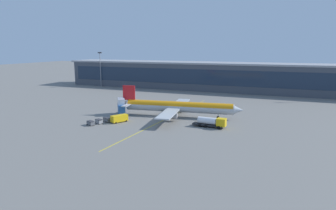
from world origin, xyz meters
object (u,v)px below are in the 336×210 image
(fuel_tanker, at_px, (212,122))
(baggage_cart_0, at_px, (91,123))
(baggage_cart_1, at_px, (99,121))
(lavatory_truck, at_px, (119,118))
(main_airliner, at_px, (178,107))
(baggage_cart_2, at_px, (107,120))
(catering_lift, at_px, (121,107))

(fuel_tanker, xyz_separation_m, baggage_cart_0, (-37.65, -12.40, -0.96))
(baggage_cart_0, distance_m, baggage_cart_1, 3.20)
(fuel_tanker, bearing_deg, baggage_cart_0, -161.77)
(fuel_tanker, bearing_deg, lavatory_truck, -170.27)
(main_airliner, height_order, baggage_cart_0, main_airliner)
(fuel_tanker, height_order, baggage_cart_2, fuel_tanker)
(fuel_tanker, bearing_deg, baggage_cart_2, -169.54)
(baggage_cart_1, bearing_deg, fuel_tanker, 14.55)
(catering_lift, xyz_separation_m, baggage_cart_1, (-0.00, -14.78, -2.28))
(main_airliner, bearing_deg, lavatory_truck, -135.64)
(baggage_cart_0, bearing_deg, baggage_cart_2, 67.30)
(baggage_cart_0, relative_size, baggage_cart_1, 1.00)
(baggage_cart_2, bearing_deg, fuel_tanker, 10.46)
(lavatory_truck, height_order, baggage_cart_1, lavatory_truck)
(main_airliner, relative_size, catering_lift, 6.69)
(catering_lift, distance_m, baggage_cart_0, 17.92)
(fuel_tanker, relative_size, baggage_cart_0, 3.59)
(main_airliner, height_order, lavatory_truck, main_airliner)
(catering_lift, bearing_deg, baggage_cart_1, -90.01)
(main_airliner, distance_m, fuel_tanker, 18.40)
(main_airliner, height_order, fuel_tanker, main_airliner)
(fuel_tanker, relative_size, baggage_cart_1, 3.59)
(catering_lift, relative_size, baggage_cart_1, 2.31)
(baggage_cart_2, bearing_deg, baggage_cart_0, -112.70)
(main_airliner, height_order, catering_lift, main_airliner)
(catering_lift, height_order, baggage_cart_1, catering_lift)
(fuel_tanker, distance_m, baggage_cart_1, 37.63)
(baggage_cart_0, relative_size, baggage_cart_2, 1.00)
(baggage_cart_0, bearing_deg, catering_lift, 86.01)
(main_airliner, xyz_separation_m, baggage_cart_2, (-20.01, -16.72, -2.94))
(main_airliner, bearing_deg, baggage_cart_2, -140.12)
(main_airliner, relative_size, baggage_cart_1, 15.48)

